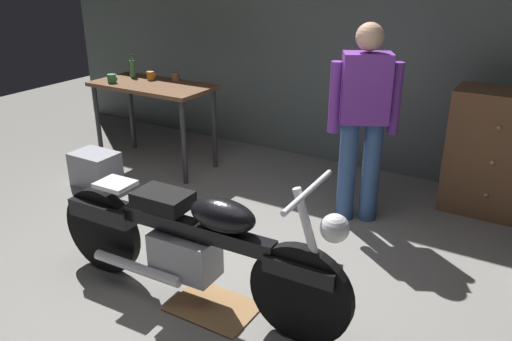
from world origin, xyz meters
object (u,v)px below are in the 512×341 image
(motorcycle, at_px, (192,242))
(storage_bin, at_px, (96,169))
(mug_green_speckled, at_px, (112,78))
(mug_orange_travel, at_px, (151,76))
(person_standing, at_px, (363,117))
(bottle, at_px, (132,68))
(wooden_dresser, at_px, (496,154))
(mug_brown_stoneware, at_px, (175,76))

(motorcycle, relative_size, storage_bin, 4.98)
(mug_green_speckled, distance_m, mug_orange_travel, 0.40)
(mug_orange_travel, bearing_deg, storage_bin, -90.96)
(person_standing, height_order, mug_orange_travel, person_standing)
(person_standing, height_order, bottle, person_standing)
(motorcycle, bearing_deg, wooden_dresser, 57.18)
(person_standing, relative_size, storage_bin, 3.80)
(motorcycle, bearing_deg, mug_orange_travel, 134.32)
(wooden_dresser, xyz_separation_m, mug_green_speckled, (-3.69, -0.83, 0.39))
(wooden_dresser, distance_m, mug_brown_stoneware, 3.22)
(mug_brown_stoneware, bearing_deg, person_standing, -8.33)
(wooden_dresser, bearing_deg, bottle, -172.23)
(mug_green_speckled, bearing_deg, mug_brown_stoneware, 38.29)
(bottle, bearing_deg, mug_orange_travel, -1.09)
(wooden_dresser, distance_m, mug_green_speckled, 3.80)
(mug_green_speckled, xyz_separation_m, bottle, (-0.01, 0.32, 0.05))
(person_standing, bearing_deg, bottle, -32.27)
(wooden_dresser, height_order, mug_green_speckled, wooden_dresser)
(person_standing, relative_size, mug_brown_stoneware, 14.55)
(storage_bin, distance_m, mug_orange_travel, 1.17)
(motorcycle, height_order, person_standing, person_standing)
(motorcycle, distance_m, mug_brown_stoneware, 2.69)
(person_standing, distance_m, mug_orange_travel, 2.48)
(wooden_dresser, relative_size, mug_brown_stoneware, 9.58)
(motorcycle, xyz_separation_m, person_standing, (0.48, 1.68, 0.48))
(mug_brown_stoneware, bearing_deg, storage_bin, -105.90)
(mug_green_speckled, bearing_deg, motorcycle, -35.36)
(storage_bin, height_order, bottle, bottle)
(motorcycle, distance_m, person_standing, 1.81)
(person_standing, xyz_separation_m, wooden_dresser, (0.96, 0.74, -0.38))
(motorcycle, distance_m, storage_bin, 2.27)
(wooden_dresser, height_order, mug_brown_stoneware, wooden_dresser)
(storage_bin, bearing_deg, mug_green_speckled, 112.82)
(motorcycle, xyz_separation_m, mug_green_speckled, (-2.24, 1.59, 0.50))
(mug_brown_stoneware, relative_size, bottle, 0.48)
(wooden_dresser, distance_m, bottle, 3.76)
(motorcycle, xyz_separation_m, bottle, (-2.25, 1.91, 0.55))
(motorcycle, bearing_deg, bottle, 137.78)
(storage_bin, bearing_deg, mug_orange_travel, 89.04)
(mug_green_speckled, bearing_deg, bottle, 91.66)
(mug_orange_travel, xyz_separation_m, bottle, (-0.26, 0.01, 0.05))
(person_standing, height_order, mug_green_speckled, person_standing)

